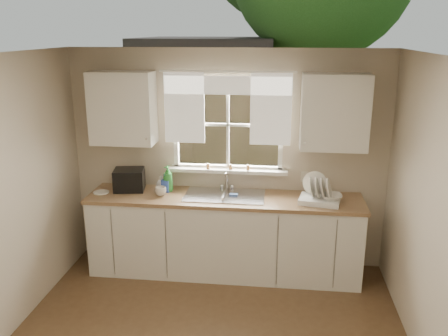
# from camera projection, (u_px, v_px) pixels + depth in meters

# --- Properties ---
(room_walls) EXTENTS (3.62, 4.02, 2.50)m
(room_walls) POSITION_uv_depth(u_px,v_px,m) (197.00, 235.00, 3.47)
(room_walls) COLOR beige
(room_walls) RESTS_ON ground
(ceiling) EXTENTS (3.60, 4.00, 0.02)m
(ceiling) POSITION_uv_depth(u_px,v_px,m) (195.00, 58.00, 3.18)
(ceiling) COLOR silver
(ceiling) RESTS_ON room_walls
(window) EXTENTS (1.38, 0.16, 1.06)m
(window) POSITION_uv_depth(u_px,v_px,m) (228.00, 139.00, 5.37)
(window) COLOR white
(window) RESTS_ON room_walls
(curtains) EXTENTS (1.50, 0.03, 0.81)m
(curtains) POSITION_uv_depth(u_px,v_px,m) (227.00, 101.00, 5.20)
(curtains) COLOR white
(curtains) RESTS_ON room_walls
(base_cabinets) EXTENTS (3.00, 0.62, 0.87)m
(base_cabinets) POSITION_uv_depth(u_px,v_px,m) (224.00, 236.00, 5.36)
(base_cabinets) COLOR white
(base_cabinets) RESTS_ON ground
(countertop) EXTENTS (3.04, 0.65, 0.04)m
(countertop) POSITION_uv_depth(u_px,v_px,m) (224.00, 198.00, 5.23)
(countertop) COLOR olive
(countertop) RESTS_ON base_cabinets
(upper_cabinet_left) EXTENTS (0.70, 0.33, 0.80)m
(upper_cabinet_left) POSITION_uv_depth(u_px,v_px,m) (123.00, 108.00, 5.23)
(upper_cabinet_left) COLOR white
(upper_cabinet_left) RESTS_ON room_walls
(upper_cabinet_right) EXTENTS (0.70, 0.33, 0.80)m
(upper_cabinet_right) POSITION_uv_depth(u_px,v_px,m) (335.00, 112.00, 4.97)
(upper_cabinet_right) COLOR white
(upper_cabinet_right) RESTS_ON room_walls
(wall_outlet) EXTENTS (0.08, 0.01, 0.12)m
(wall_outlet) POSITION_uv_depth(u_px,v_px,m) (304.00, 177.00, 5.37)
(wall_outlet) COLOR beige
(wall_outlet) RESTS_ON room_walls
(sill_jars) EXTENTS (0.50, 0.04, 0.06)m
(sill_jars) POSITION_uv_depth(u_px,v_px,m) (229.00, 167.00, 5.40)
(sill_jars) COLOR brown
(sill_jars) RESTS_ON window
(sink) EXTENTS (0.88, 0.52, 0.40)m
(sink) POSITION_uv_depth(u_px,v_px,m) (225.00, 202.00, 5.28)
(sink) COLOR #B7B7BC
(sink) RESTS_ON countertop
(dish_rack) EXTENTS (0.47, 0.39, 0.30)m
(dish_rack) POSITION_uv_depth(u_px,v_px,m) (319.00, 196.00, 5.04)
(dish_rack) COLOR white
(dish_rack) RESTS_ON countertop
(bowl) EXTENTS (0.24, 0.24, 0.06)m
(bowl) POSITION_uv_depth(u_px,v_px,m) (331.00, 197.00, 4.98)
(bowl) COLOR silver
(bowl) RESTS_ON dish_rack
(soap_bottle_a) EXTENTS (0.15, 0.15, 0.30)m
(soap_bottle_a) POSITION_uv_depth(u_px,v_px,m) (168.00, 179.00, 5.37)
(soap_bottle_a) COLOR #2D8C34
(soap_bottle_a) RESTS_ON countertop
(soap_bottle_b) EXTENTS (0.12, 0.12, 0.21)m
(soap_bottle_b) POSITION_uv_depth(u_px,v_px,m) (167.00, 183.00, 5.37)
(soap_bottle_b) COLOR blue
(soap_bottle_b) RESTS_ON countertop
(soap_bottle_c) EXTENTS (0.16, 0.16, 0.16)m
(soap_bottle_c) POSITION_uv_depth(u_px,v_px,m) (162.00, 183.00, 5.46)
(soap_bottle_c) COLOR beige
(soap_bottle_c) RESTS_ON countertop
(saucer) EXTENTS (0.18, 0.18, 0.01)m
(saucer) POSITION_uv_depth(u_px,v_px,m) (101.00, 192.00, 5.35)
(saucer) COLOR white
(saucer) RESTS_ON countertop
(cup) EXTENTS (0.14, 0.14, 0.10)m
(cup) POSITION_uv_depth(u_px,v_px,m) (161.00, 191.00, 5.26)
(cup) COLOR beige
(cup) RESTS_ON countertop
(black_appliance) EXTENTS (0.38, 0.34, 0.25)m
(black_appliance) POSITION_uv_depth(u_px,v_px,m) (129.00, 180.00, 5.42)
(black_appliance) COLOR black
(black_appliance) RESTS_ON countertop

